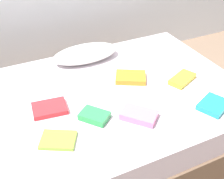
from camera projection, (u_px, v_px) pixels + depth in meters
The scene contains 10 objects.
ground_plane at pixel (114, 137), 2.58m from camera, with size 8.00×8.00×0.00m, color #7F6651.
bed at pixel (115, 116), 2.43m from camera, with size 2.00×1.50×0.50m.
pillow at pixel (85, 54), 2.65m from camera, with size 0.60×0.28×0.13m, color white.
textbook_yellow at pixel (182, 79), 2.39m from camera, with size 0.24×0.12×0.04m, color yellow.
textbook_green at pixel (94, 116), 2.01m from camera, with size 0.19×0.13×0.05m, color green.
textbook_pink at pixel (139, 115), 2.01m from camera, with size 0.24×0.15×0.05m, color pink.
textbook_lime at pixel (58, 140), 1.84m from camera, with size 0.22×0.16×0.02m, color #8CC638.
textbook_red at pixel (50, 108), 2.08m from camera, with size 0.24×0.18×0.04m, color red.
textbook_orange at pixel (131, 77), 2.40m from camera, with size 0.24×0.18×0.04m, color orange.
textbook_teal at pixel (214, 105), 2.11m from camera, with size 0.22×0.17×0.04m, color teal.
Camera 1 is at (-0.83, -1.67, 1.83)m, focal length 47.51 mm.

